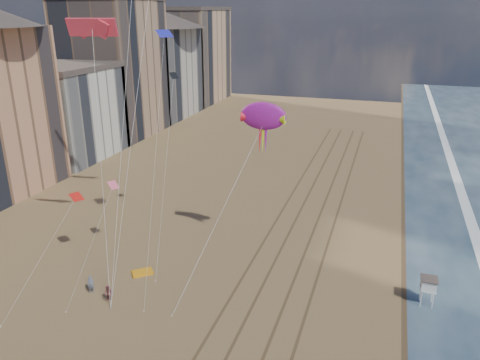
# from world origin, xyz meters

# --- Properties ---
(wet_sand) EXTENTS (260.00, 260.00, 0.00)m
(wet_sand) POSITION_xyz_m (19.00, 40.00, 0.00)
(wet_sand) COLOR #42301E
(wet_sand) RESTS_ON ground
(foam) EXTENTS (260.00, 260.00, 0.00)m
(foam) POSITION_xyz_m (23.20, 40.00, 0.00)
(foam) COLOR white
(foam) RESTS_ON ground
(tracks) EXTENTS (7.68, 120.00, 0.01)m
(tracks) POSITION_xyz_m (2.55, 30.00, 0.01)
(tracks) COLOR brown
(tracks) RESTS_ON ground
(buildings) EXTENTS (34.72, 131.35, 29.00)m
(buildings) POSITION_xyz_m (-45.73, 65.59, 13.55)
(buildings) COLOR #C6B284
(buildings) RESTS_ON ground
(lifeguard_stand) EXTENTS (1.55, 1.55, 2.80)m
(lifeguard_stand) POSITION_xyz_m (16.67, 23.62, 2.16)
(lifeguard_stand) COLOR white
(lifeguard_stand) RESTS_ON ground
(grounded_kite) EXTENTS (2.50, 2.40, 0.24)m
(grounded_kite) POSITION_xyz_m (-11.47, 20.22, 0.12)
(grounded_kite) COLOR orange
(grounded_kite) RESTS_ON ground
(show_kite) EXTENTS (4.72, 6.94, 20.37)m
(show_kite) POSITION_xyz_m (-0.52, 27.33, 16.06)
(show_kite) COLOR #97178D
(show_kite) RESTS_ON ground
(kite_flyer_a) EXTENTS (0.80, 0.69, 1.85)m
(kite_flyer_a) POSITION_xyz_m (-14.44, 15.51, 0.93)
(kite_flyer_a) COLOR slate
(kite_flyer_a) RESTS_ON ground
(kite_flyer_b) EXTENTS (0.95, 0.80, 1.76)m
(kite_flyer_b) POSITION_xyz_m (-11.97, 14.73, 0.88)
(kite_flyer_b) COLOR brown
(kite_flyer_b) RESTS_ON ground
(small_kites) EXTENTS (11.54, 10.27, 16.85)m
(small_kites) POSITION_xyz_m (-13.37, 23.51, 15.95)
(small_kites) COLOR #F05D7B
(small_kites) RESTS_ON ground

